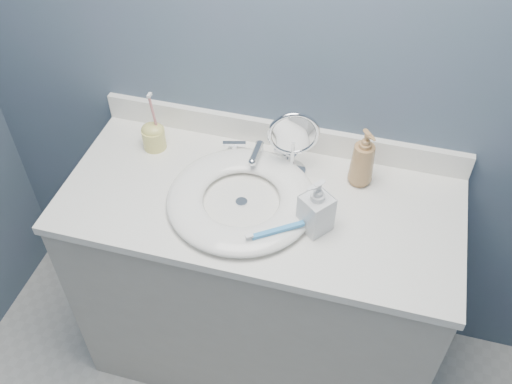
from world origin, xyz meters
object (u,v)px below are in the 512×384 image
(soap_bottle_clear, at_px, (317,206))
(makeup_mirror, at_px, (293,141))
(toothbrush_holder, at_px, (154,135))
(soap_bottle_amber, at_px, (363,158))

(soap_bottle_clear, bearing_deg, makeup_mirror, 156.87)
(makeup_mirror, height_order, toothbrush_holder, makeup_mirror)
(soap_bottle_amber, bearing_deg, makeup_mirror, 143.15)
(soap_bottle_clear, bearing_deg, soap_bottle_amber, 104.15)
(makeup_mirror, xyz_separation_m, soap_bottle_amber, (0.21, 0.01, -0.03))
(soap_bottle_amber, relative_size, soap_bottle_clear, 1.11)
(toothbrush_holder, bearing_deg, makeup_mirror, 0.24)
(soap_bottle_clear, bearing_deg, toothbrush_holder, -161.75)
(soap_bottle_amber, xyz_separation_m, toothbrush_holder, (-0.68, -0.01, -0.05))
(makeup_mirror, relative_size, soap_bottle_clear, 1.31)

